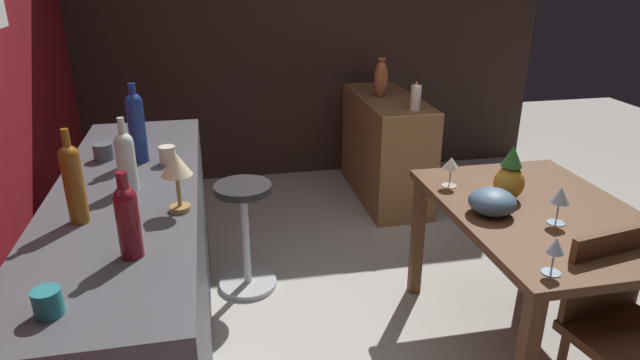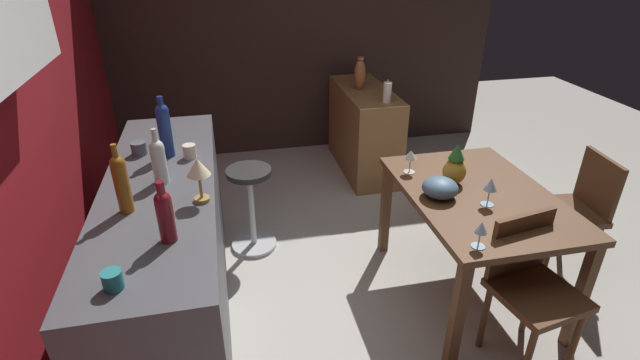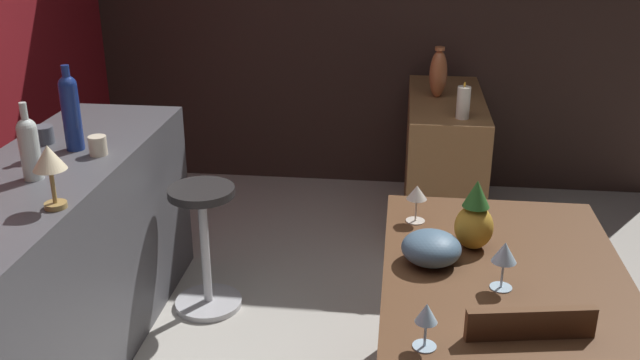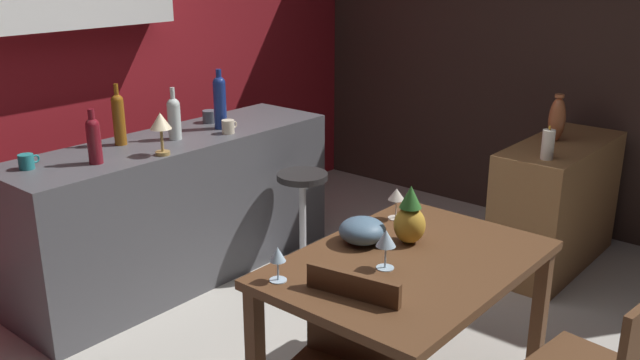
{
  "view_description": "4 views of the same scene",
  "coord_description": "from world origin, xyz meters",
  "views": [
    {
      "loc": [
        -2.07,
        1.0,
        1.79
      ],
      "look_at": [
        0.29,
        0.52,
        0.82
      ],
      "focal_mm": 30.64,
      "sensor_mm": 36.0,
      "label": 1
    },
    {
      "loc": [
        -2.25,
        1.0,
        2.09
      ],
      "look_at": [
        0.28,
        0.45,
        0.74
      ],
      "focal_mm": 26.26,
      "sensor_mm": 36.0,
      "label": 2
    },
    {
      "loc": [
        -2.29,
        -0.06,
        1.94
      ],
      "look_at": [
        0.39,
        0.25,
        0.85
      ],
      "focal_mm": 39.74,
      "sensor_mm": 36.0,
      "label": 3
    },
    {
      "loc": [
        -2.3,
        -1.83,
        1.95
      ],
      "look_at": [
        0.29,
        0.35,
        0.82
      ],
      "focal_mm": 38.33,
      "sensor_mm": 36.0,
      "label": 4
    }
  ],
  "objects": [
    {
      "name": "cup_teal",
      "position": [
        -0.72,
        1.47,
        0.94
      ],
      "size": [
        0.11,
        0.08,
        0.08
      ],
      "color": "teal",
      "rests_on": "kitchen_counter"
    },
    {
      "name": "fruit_bowl",
      "position": [
        -0.07,
        -0.19,
        0.8
      ],
      "size": [
        0.21,
        0.21,
        0.11
      ],
      "primitive_type": "ellipsoid",
      "color": "slate",
      "rests_on": "dining_table"
    },
    {
      "name": "wine_bottle_amber",
      "position": [
        -0.14,
        1.5,
        1.06
      ],
      "size": [
        0.07,
        0.07,
        0.35
      ],
      "color": "#8C5114",
      "rests_on": "kitchen_counter"
    },
    {
      "name": "chair_near_window",
      "position": [
        -0.61,
        -0.48,
        0.48
      ],
      "size": [
        0.46,
        0.46,
        0.84
      ],
      "color": "#56351E",
      "rests_on": "ground_plane"
    },
    {
      "name": "cup_slate",
      "position": [
        0.56,
        1.52,
        0.94
      ],
      "size": [
        0.13,
        0.09,
        0.08
      ],
      "color": "#515660",
      "rests_on": "kitchen_counter"
    },
    {
      "name": "wall_side_right",
      "position": [
        2.55,
        0.3,
        1.3
      ],
      "size": [
        0.1,
        4.4,
        2.6
      ],
      "primitive_type": "cube",
      "color": "#33231E",
      "rests_on": "ground_plane"
    },
    {
      "name": "vase_copper",
      "position": [
        1.85,
        -0.27,
        0.96
      ],
      "size": [
        0.1,
        0.1,
        0.3
      ],
      "color": "#B26038",
      "rests_on": "sideboard_cabinet"
    },
    {
      "name": "wine_bottle_cobalt",
      "position": [
        0.49,
        1.35,
        1.08
      ],
      "size": [
        0.08,
        0.08,
        0.37
      ],
      "color": "navy",
      "rests_on": "kitchen_counter"
    },
    {
      "name": "wine_glass_right",
      "position": [
        -0.57,
        -0.16,
        0.84
      ],
      "size": [
        0.07,
        0.07,
        0.14
      ],
      "color": "silver",
      "rests_on": "dining_table"
    },
    {
      "name": "wine_glass_center",
      "position": [
        0.27,
        -0.14,
        0.86
      ],
      "size": [
        0.08,
        0.08,
        0.15
      ],
      "color": "silver",
      "rests_on": "dining_table"
    },
    {
      "name": "dining_table",
      "position": [
        -0.08,
        -0.44,
        0.65
      ],
      "size": [
        1.2,
        0.83,
        0.74
      ],
      "color": "#56351E",
      "rests_on": "ground_plane"
    },
    {
      "name": "sideboard_cabinet",
      "position": [
        1.84,
        -0.33,
        0.41
      ],
      "size": [
        1.1,
        0.44,
        0.82
      ],
      "primitive_type": "cube",
      "color": "olive",
      "rests_on": "ground_plane"
    },
    {
      "name": "ground_plane",
      "position": [
        0.0,
        0.0,
        0.0
      ],
      "size": [
        9.0,
        9.0,
        0.0
      ],
      "primitive_type": "plane",
      "color": "#B7B2A8"
    },
    {
      "name": "counter_lamp",
      "position": [
        -0.11,
        1.14,
        1.07
      ],
      "size": [
        0.12,
        0.12,
        0.24
      ],
      "color": "#A58447",
      "rests_on": "kitchen_counter"
    },
    {
      "name": "cup_cream",
      "position": [
        0.44,
        1.22,
        0.94
      ],
      "size": [
        0.11,
        0.08,
        0.08
      ],
      "color": "beige",
      "rests_on": "kitchen_counter"
    },
    {
      "name": "bar_stool",
      "position": [
        0.72,
        0.86,
        0.34
      ],
      "size": [
        0.34,
        0.34,
        0.65
      ],
      "color": "#262323",
      "rests_on": "ground_plane"
    },
    {
      "name": "wine_bottle_clear",
      "position": [
        0.14,
        1.36,
        1.04
      ],
      "size": [
        0.08,
        0.08,
        0.31
      ],
      "color": "silver",
      "rests_on": "kitchen_counter"
    },
    {
      "name": "pillar_candle_tall",
      "position": [
        1.43,
        -0.39,
        0.91
      ],
      "size": [
        0.07,
        0.07,
        0.2
      ],
      "color": "white",
      "rests_on": "sideboard_cabinet"
    },
    {
      "name": "pineapple_centerpiece",
      "position": [
        0.07,
        -0.34,
        0.85
      ],
      "size": [
        0.14,
        0.14,
        0.26
      ],
      "color": "gold",
      "rests_on": "dining_table"
    },
    {
      "name": "wine_bottle_ruby",
      "position": [
        -0.44,
        1.28,
        1.04
      ],
      "size": [
        0.07,
        0.07,
        0.29
      ],
      "color": "maroon",
      "rests_on": "kitchen_counter"
    },
    {
      "name": "kitchen_counter",
      "position": [
        0.15,
        1.38,
        0.45
      ],
      "size": [
        2.1,
        0.6,
        0.9
      ],
      "primitive_type": "cube",
      "color": "#4C4C51",
      "rests_on": "ground_plane"
    },
    {
      "name": "wine_glass_left",
      "position": [
        -0.22,
        -0.42,
        0.87
      ],
      "size": [
        0.08,
        0.08,
        0.17
      ],
      "color": "silver",
      "rests_on": "dining_table"
    }
  ]
}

